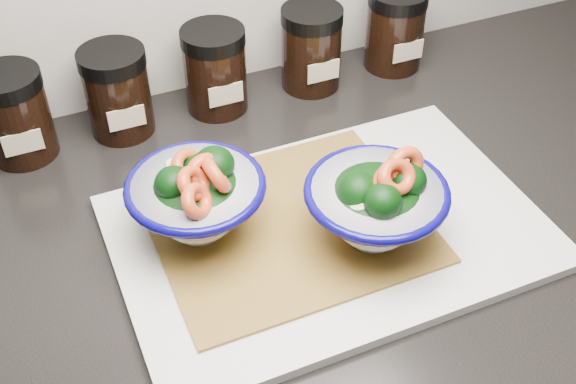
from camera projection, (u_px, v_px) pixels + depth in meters
name	position (u px, v px, depth m)	size (l,w,h in m)	color
countertop	(355.00, 214.00, 0.83)	(3.50, 0.60, 0.04)	black
cutting_board	(329.00, 231.00, 0.78)	(0.45, 0.30, 0.01)	silver
bamboo_mat	(288.00, 224.00, 0.77)	(0.28, 0.24, 0.00)	#A88432
bowl_left	(197.00, 197.00, 0.73)	(0.14, 0.14, 0.11)	white
bowl_right	(376.00, 204.00, 0.73)	(0.15, 0.15, 0.11)	white
spice_jar_a	(15.00, 115.00, 0.85)	(0.08, 0.08, 0.11)	black
spice_jar_b	(117.00, 92.00, 0.88)	(0.08, 0.08, 0.11)	black
spice_jar_c	(215.00, 70.00, 0.92)	(0.08, 0.08, 0.11)	black
spice_jar_d	(311.00, 48.00, 0.96)	(0.08, 0.08, 0.11)	black
spice_jar_e	(395.00, 29.00, 1.00)	(0.08, 0.08, 0.11)	black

